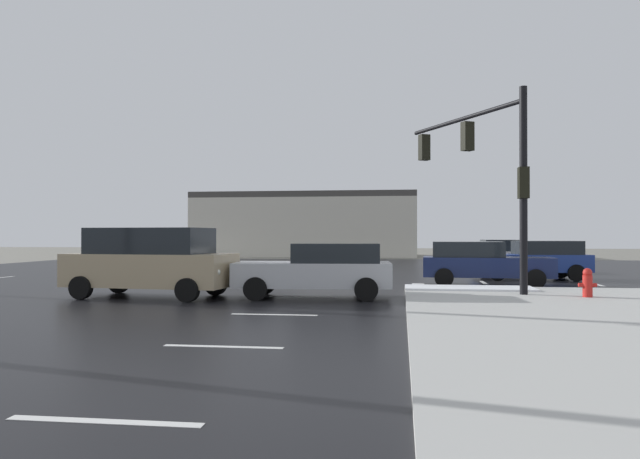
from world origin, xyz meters
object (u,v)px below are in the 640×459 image
(sedan_blue, at_px, (534,259))
(sedan_navy, at_px, (482,262))
(traffic_signal_mast, at_px, (486,161))
(suv_tan, at_px, (151,261))
(sedan_silver, at_px, (319,269))
(fire_hydrant, at_px, (588,283))
(sedan_white, at_px, (498,254))

(sedan_blue, bearing_deg, sedan_navy, 48.61)
(traffic_signal_mast, distance_m, suv_tan, 10.71)
(sedan_silver, bearing_deg, suv_tan, 1.15)
(fire_hydrant, xyz_separation_m, suv_tan, (-12.34, -0.55, 0.55))
(fire_hydrant, relative_size, sedan_silver, 0.17)
(traffic_signal_mast, xyz_separation_m, sedan_navy, (0.22, 2.89, -3.32))
(fire_hydrant, bearing_deg, sedan_white, 90.83)
(traffic_signal_mast, relative_size, suv_tan, 1.20)
(suv_tan, bearing_deg, sedan_blue, 40.38)
(fire_hydrant, height_order, suv_tan, suv_tan)
(suv_tan, bearing_deg, fire_hydrant, 8.14)
(sedan_silver, distance_m, suv_tan, 4.93)
(sedan_silver, distance_m, sedan_blue, 11.37)
(suv_tan, bearing_deg, traffic_signal_mast, 20.15)
(fire_hydrant, bearing_deg, sedan_blue, 87.74)
(traffic_signal_mast, height_order, sedan_navy, traffic_signal_mast)
(sedan_navy, relative_size, suv_tan, 0.93)
(fire_hydrant, distance_m, suv_tan, 12.37)
(sedan_navy, bearing_deg, sedan_white, 80.60)
(sedan_silver, height_order, sedan_white, same)
(sedan_navy, distance_m, suv_tan, 11.53)
(traffic_signal_mast, bearing_deg, sedan_white, -39.18)
(sedan_navy, height_order, suv_tan, suv_tan)
(sedan_blue, bearing_deg, sedan_white, -89.07)
(traffic_signal_mast, bearing_deg, suv_tan, 75.80)
(sedan_navy, distance_m, sedan_white, 9.37)
(traffic_signal_mast, relative_size, fire_hydrant, 7.53)
(sedan_blue, bearing_deg, fire_hydrant, 83.49)
(fire_hydrant, relative_size, suv_tan, 0.16)
(sedan_white, relative_size, suv_tan, 0.92)
(sedan_white, xyz_separation_m, suv_tan, (-12.14, -14.63, 0.24))
(fire_hydrant, xyz_separation_m, sedan_blue, (0.33, 8.25, 0.32))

